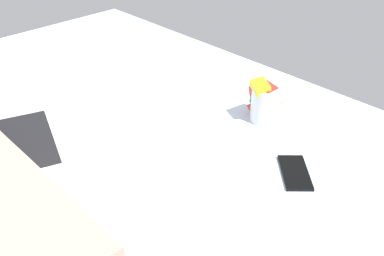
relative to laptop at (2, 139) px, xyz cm
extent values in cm
cube|color=silver|center=(-4.48, -27.27, -13.41)|extent=(180.00, 140.00, 18.00)
cube|color=silver|center=(-0.99, -2.88, -3.41)|extent=(38.70, 32.52, 2.00)
cube|color=black|center=(-1.48, -4.29, -2.21)|extent=(32.96, 25.54, 0.40)
cylinder|color=silver|center=(-39.15, -65.20, 1.09)|extent=(9.00, 9.00, 11.00)
cube|color=red|center=(-36.94, -65.19, -1.34)|extent=(8.00, 7.87, 7.25)
cube|color=yellow|center=(-40.55, -65.90, 0.40)|extent=(5.85, 6.74, 6.04)
cube|color=#268C33|center=(-38.09, -64.34, 2.15)|extent=(6.55, 4.76, 4.88)
cube|color=red|center=(-36.95, -66.10, 3.89)|extent=(7.53, 8.39, 6.36)
cube|color=red|center=(-38.58, -65.08, 5.63)|extent=(6.46, 5.10, 4.79)
cube|color=yellow|center=(-38.02, -63.12, 7.37)|extent=(7.24, 6.89, 4.22)
cube|color=black|center=(-61.24, -49.72, -4.01)|extent=(14.76, 14.65, 0.80)
camera|label=1|loc=(-105.37, 29.77, 65.64)|focal=40.21mm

